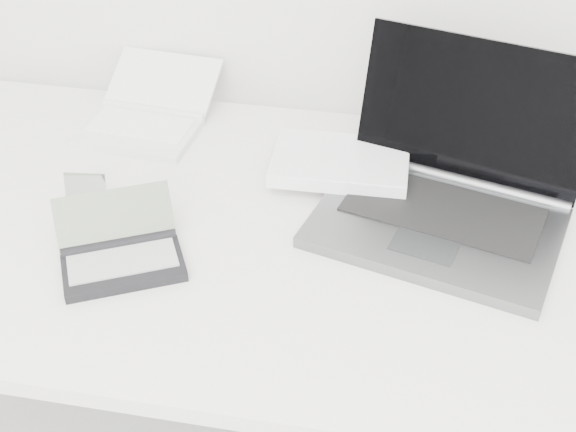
% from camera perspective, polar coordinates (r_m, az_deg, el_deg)
% --- Properties ---
extents(desk, '(1.60, 0.80, 0.73)m').
position_cam_1_polar(desk, '(1.39, 1.53, -2.63)').
color(desk, white).
rests_on(desk, ground).
extents(laptop_large, '(0.55, 0.44, 0.27)m').
position_cam_1_polar(laptop_large, '(1.41, 9.50, 2.14)').
color(laptop_large, '#5C5F62').
rests_on(laptop_large, desk).
extents(netbook_open_white, '(0.25, 0.30, 0.09)m').
position_cam_1_polar(netbook_open_white, '(1.66, -10.07, 6.95)').
color(netbook_open_white, white).
rests_on(netbook_open_white, desk).
extents(pda_silver, '(0.08, 0.08, 0.06)m').
position_cam_1_polar(pda_silver, '(1.44, -14.31, 0.73)').
color(pda_silver, silver).
rests_on(pda_silver, desk).
extents(palmtop_charcoal, '(0.24, 0.23, 0.09)m').
position_cam_1_polar(palmtop_charcoal, '(1.31, -11.79, -2.66)').
color(palmtop_charcoal, black).
rests_on(palmtop_charcoal, desk).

